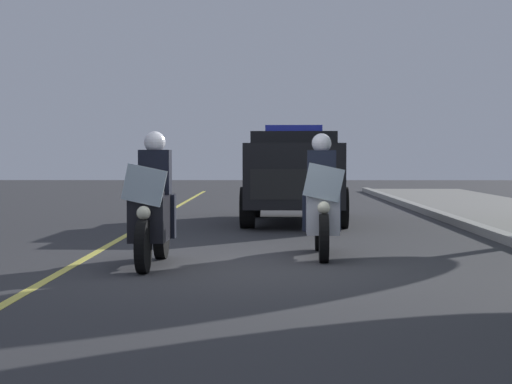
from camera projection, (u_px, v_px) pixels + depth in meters
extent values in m
plane|color=#333335|center=(255.00, 269.00, 10.99)|extent=(80.00, 80.00, 0.00)
cube|color=#E0D14C|center=(68.00, 268.00, 11.02)|extent=(48.00, 0.12, 0.01)
cylinder|color=black|center=(143.00, 247.00, 10.55)|extent=(0.64, 0.14, 0.64)
cylinder|color=black|center=(161.00, 235.00, 12.05)|extent=(0.64, 0.16, 0.64)
cube|color=black|center=(153.00, 217.00, 11.27)|extent=(1.21, 0.47, 0.56)
ellipsoid|color=black|center=(152.00, 194.00, 11.21)|extent=(0.57, 0.33, 0.24)
cube|color=silver|center=(144.00, 185.00, 10.62)|extent=(0.07, 0.56, 0.53)
sphere|color=#F9F4CC|center=(144.00, 213.00, 10.58)|extent=(0.17, 0.17, 0.17)
sphere|color=red|center=(133.00, 191.00, 10.76)|extent=(0.09, 0.09, 0.09)
sphere|color=#1933F2|center=(159.00, 191.00, 10.75)|extent=(0.09, 0.09, 0.09)
cube|color=black|center=(155.00, 173.00, 11.48)|extent=(0.29, 0.41, 0.60)
cube|color=black|center=(170.00, 216.00, 11.43)|extent=(0.18, 0.14, 0.56)
cube|color=black|center=(139.00, 216.00, 11.45)|extent=(0.18, 0.14, 0.56)
sphere|color=silver|center=(155.00, 142.00, 11.44)|extent=(0.28, 0.28, 0.28)
cylinder|color=black|center=(324.00, 238.00, 11.63)|extent=(0.64, 0.14, 0.64)
cylinder|color=black|center=(320.00, 229.00, 13.13)|extent=(0.64, 0.16, 0.64)
cube|color=silver|center=(322.00, 212.00, 12.34)|extent=(1.21, 0.47, 0.56)
ellipsoid|color=silver|center=(322.00, 191.00, 12.28)|extent=(0.57, 0.33, 0.24)
cube|color=silver|center=(324.00, 182.00, 11.70)|extent=(0.07, 0.56, 0.53)
sphere|color=#F9F4CC|center=(324.00, 208.00, 11.65)|extent=(0.17, 0.17, 0.17)
sphere|color=red|center=(311.00, 187.00, 11.84)|extent=(0.09, 0.09, 0.09)
sphere|color=#1933F2|center=(335.00, 187.00, 11.82)|extent=(0.09, 0.09, 0.09)
cube|color=black|center=(321.00, 171.00, 12.55)|extent=(0.29, 0.41, 0.60)
cube|color=black|center=(336.00, 211.00, 12.51)|extent=(0.18, 0.14, 0.56)
cube|color=black|center=(307.00, 211.00, 12.52)|extent=(0.18, 0.14, 0.56)
sphere|color=silver|center=(322.00, 143.00, 12.51)|extent=(0.28, 0.28, 0.28)
cube|color=black|center=(294.00, 174.00, 18.65)|extent=(4.95, 2.03, 1.24)
cube|color=black|center=(294.00, 141.00, 18.92)|extent=(2.44, 1.81, 0.36)
cube|color=#2633D8|center=(294.00, 128.00, 18.71)|extent=(0.31, 1.21, 0.14)
cube|color=black|center=(294.00, 184.00, 16.26)|extent=(0.16, 1.62, 0.56)
cylinder|color=black|center=(341.00, 208.00, 17.09)|extent=(0.81, 0.30, 0.80)
cylinder|color=black|center=(248.00, 208.00, 17.16)|extent=(0.81, 0.30, 0.80)
cylinder|color=black|center=(333.00, 200.00, 20.19)|extent=(0.81, 0.30, 0.80)
cylinder|color=black|center=(254.00, 200.00, 20.25)|extent=(0.81, 0.30, 0.80)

